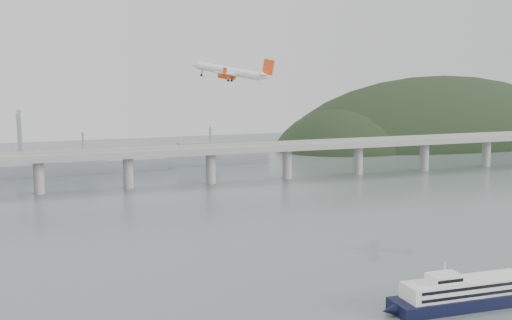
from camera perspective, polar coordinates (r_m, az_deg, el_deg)
name	(u,v)px	position (r m, az deg, el deg)	size (l,w,h in m)	color
ground	(310,292)	(228.85, 4.51, -10.92)	(900.00, 900.00, 0.00)	#556362
bridge	(176,156)	(411.07, -6.66, 0.32)	(800.00, 22.00, 23.90)	gray
headland	(453,162)	(653.73, 16.09, -0.17)	(365.00, 155.00, 156.00)	black
ferry	(465,294)	(224.07, 17.02, -10.61)	(79.88, 14.01, 15.09)	black
airliner	(231,72)	(276.63, -2.06, 7.36)	(31.67, 29.77, 9.43)	white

